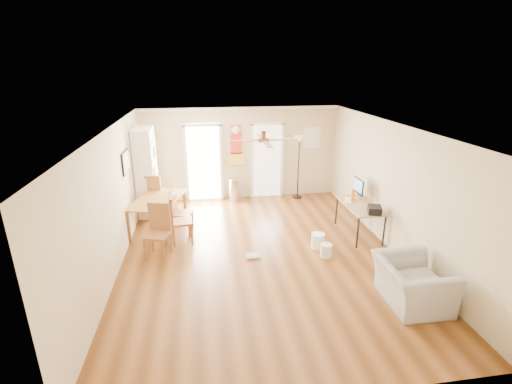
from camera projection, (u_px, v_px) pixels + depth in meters
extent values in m
plane|color=brown|center=(260.00, 254.00, 7.51)|extent=(7.00, 7.00, 0.00)
cube|color=red|center=(236.00, 145.00, 10.22)|extent=(0.46, 0.03, 1.10)
cube|color=white|center=(312.00, 138.00, 10.47)|extent=(0.50, 0.04, 0.60)
cube|color=black|center=(126.00, 162.00, 7.87)|extent=(0.04, 0.66, 0.48)
cylinder|color=#AAAAAC|center=(235.00, 190.00, 10.37)|extent=(0.35, 0.35, 0.65)
cube|color=white|center=(348.00, 200.00, 8.44)|extent=(0.26, 0.43, 0.02)
cube|color=black|center=(375.00, 210.00, 7.68)|extent=(0.35, 0.38, 0.16)
cylinder|color=orange|center=(353.00, 195.00, 8.39)|extent=(0.11, 0.11, 0.26)
cylinder|color=white|center=(318.00, 241.00, 7.71)|extent=(0.31, 0.31, 0.33)
cylinder|color=white|center=(326.00, 250.00, 7.38)|extent=(0.26, 0.26, 0.27)
cube|color=#9C9C97|center=(253.00, 256.00, 7.40)|extent=(0.29, 0.23, 0.04)
imported|color=#A4A49F|center=(412.00, 283.00, 5.86)|extent=(1.01, 1.15, 0.73)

